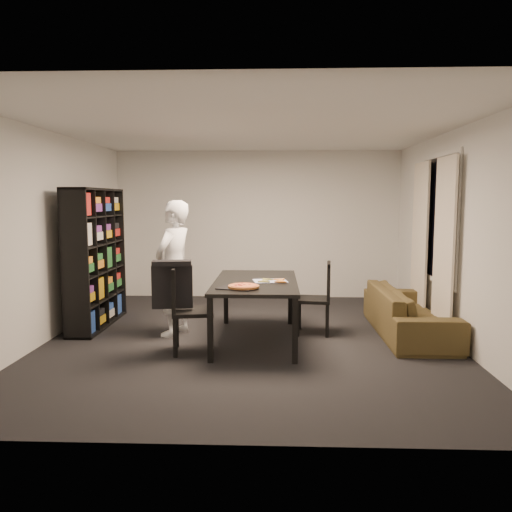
{
  "coord_description": "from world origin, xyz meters",
  "views": [
    {
      "loc": [
        0.32,
        -6.13,
        1.75
      ],
      "look_at": [
        0.08,
        0.02,
        1.05
      ],
      "focal_mm": 35.0,
      "sensor_mm": 36.0,
      "label": 1
    }
  ],
  "objects_px": {
    "baking_tray": "(237,288)",
    "sofa": "(409,312)",
    "chair_right": "(320,293)",
    "person": "(174,268)",
    "pepperoni_pizza": "(244,286)",
    "dining_table": "(256,286)",
    "bookshelf": "(96,258)",
    "chair_left": "(184,304)"
  },
  "relations": [
    {
      "from": "baking_tray",
      "to": "sofa",
      "type": "distance_m",
      "value": 2.39
    },
    {
      "from": "chair_right",
      "to": "person",
      "type": "relative_size",
      "value": 0.54
    },
    {
      "from": "chair_right",
      "to": "pepperoni_pizza",
      "type": "bearing_deg",
      "value": -39.12
    },
    {
      "from": "chair_right",
      "to": "person",
      "type": "bearing_deg",
      "value": -79.9
    },
    {
      "from": "dining_table",
      "to": "person",
      "type": "bearing_deg",
      "value": 167.09
    },
    {
      "from": "chair_right",
      "to": "person",
      "type": "xyz_separation_m",
      "value": [
        -1.89,
        -0.13,
        0.33
      ]
    },
    {
      "from": "bookshelf",
      "to": "pepperoni_pizza",
      "type": "relative_size",
      "value": 5.43
    },
    {
      "from": "bookshelf",
      "to": "dining_table",
      "type": "distance_m",
      "value": 2.35
    },
    {
      "from": "bookshelf",
      "to": "chair_left",
      "type": "distance_m",
      "value": 1.9
    },
    {
      "from": "chair_left",
      "to": "sofa",
      "type": "bearing_deg",
      "value": -81.58
    },
    {
      "from": "chair_left",
      "to": "chair_right",
      "type": "bearing_deg",
      "value": -70.67
    },
    {
      "from": "person",
      "to": "baking_tray",
      "type": "height_order",
      "value": "person"
    },
    {
      "from": "sofa",
      "to": "dining_table",
      "type": "bearing_deg",
      "value": 100.52
    },
    {
      "from": "baking_tray",
      "to": "chair_right",
      "type": "bearing_deg",
      "value": 41.93
    },
    {
      "from": "bookshelf",
      "to": "chair_right",
      "type": "relative_size",
      "value": 2.02
    },
    {
      "from": "chair_left",
      "to": "person",
      "type": "xyz_separation_m",
      "value": [
        -0.27,
        0.74,
        0.31
      ]
    },
    {
      "from": "pepperoni_pizza",
      "to": "sofa",
      "type": "bearing_deg",
      "value": 23.85
    },
    {
      "from": "chair_left",
      "to": "dining_table",
      "type": "bearing_deg",
      "value": -66.9
    },
    {
      "from": "pepperoni_pizza",
      "to": "sofa",
      "type": "distance_m",
      "value": 2.34
    },
    {
      "from": "dining_table",
      "to": "sofa",
      "type": "height_order",
      "value": "dining_table"
    },
    {
      "from": "bookshelf",
      "to": "person",
      "type": "height_order",
      "value": "bookshelf"
    },
    {
      "from": "baking_tray",
      "to": "pepperoni_pizza",
      "type": "xyz_separation_m",
      "value": [
        0.07,
        -0.02,
        0.02
      ]
    },
    {
      "from": "chair_left",
      "to": "sofa",
      "type": "xyz_separation_m",
      "value": [
        2.77,
        0.86,
        -0.26
      ]
    },
    {
      "from": "person",
      "to": "pepperoni_pizza",
      "type": "distance_m",
      "value": 1.25
    },
    {
      "from": "person",
      "to": "pepperoni_pizza",
      "type": "relative_size",
      "value": 4.97
    },
    {
      "from": "dining_table",
      "to": "person",
      "type": "relative_size",
      "value": 1.04
    },
    {
      "from": "dining_table",
      "to": "sofa",
      "type": "bearing_deg",
      "value": 10.52
    },
    {
      "from": "chair_left",
      "to": "baking_tray",
      "type": "xyz_separation_m",
      "value": [
        0.61,
        -0.04,
        0.2
      ]
    },
    {
      "from": "bookshelf",
      "to": "baking_tray",
      "type": "xyz_separation_m",
      "value": [
        2.05,
        -1.21,
        -0.19
      ]
    },
    {
      "from": "person",
      "to": "chair_right",
      "type": "bearing_deg",
      "value": 115.83
    },
    {
      "from": "chair_left",
      "to": "person",
      "type": "bearing_deg",
      "value": 10.98
    },
    {
      "from": "bookshelf",
      "to": "chair_right",
      "type": "xyz_separation_m",
      "value": [
        3.06,
        -0.3,
        -0.41
      ]
    },
    {
      "from": "dining_table",
      "to": "person",
      "type": "xyz_separation_m",
      "value": [
        -1.06,
        0.24,
        0.18
      ]
    },
    {
      "from": "baking_tray",
      "to": "person",
      "type": "bearing_deg",
      "value": 138.41
    },
    {
      "from": "bookshelf",
      "to": "person",
      "type": "bearing_deg",
      "value": -20.37
    },
    {
      "from": "chair_right",
      "to": "baking_tray",
      "type": "height_order",
      "value": "chair_right"
    },
    {
      "from": "person",
      "to": "sofa",
      "type": "bearing_deg",
      "value": 114.22
    },
    {
      "from": "bookshelf",
      "to": "person",
      "type": "xyz_separation_m",
      "value": [
        1.17,
        -0.43,
        -0.08
      ]
    },
    {
      "from": "chair_right",
      "to": "sofa",
      "type": "xyz_separation_m",
      "value": [
        1.15,
        -0.01,
        -0.24
      ]
    },
    {
      "from": "dining_table",
      "to": "pepperoni_pizza",
      "type": "xyz_separation_m",
      "value": [
        -0.11,
        -0.56,
        0.09
      ]
    },
    {
      "from": "baking_tray",
      "to": "pepperoni_pizza",
      "type": "bearing_deg",
      "value": -16.78
    },
    {
      "from": "dining_table",
      "to": "baking_tray",
      "type": "distance_m",
      "value": 0.57
    }
  ]
}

